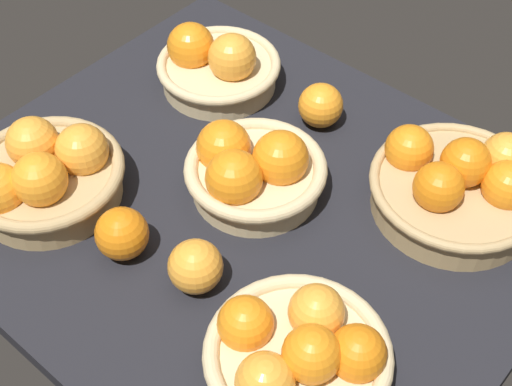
# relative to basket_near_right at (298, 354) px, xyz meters

# --- Properties ---
(market_tray) EXTENTS (0.84, 0.72, 0.03)m
(market_tray) POSITION_rel_basket_near_right_xyz_m (-0.23, 0.16, -0.06)
(market_tray) COLOR black
(market_tray) RESTS_ON ground
(basket_near_right) EXTENTS (0.22, 0.22, 0.10)m
(basket_near_right) POSITION_rel_basket_near_right_xyz_m (0.00, 0.00, 0.00)
(basket_near_right) COLOR #D3BC8C
(basket_near_right) RESTS_ON market_tray
(basket_center) EXTENTS (0.21, 0.21, 0.11)m
(basket_center) POSITION_rel_basket_near_right_xyz_m (-0.24, 0.19, 0.00)
(basket_center) COLOR #D3BC8C
(basket_center) RESTS_ON market_tray
(basket_far_left) EXTENTS (0.21, 0.21, 0.11)m
(basket_far_left) POSITION_rel_basket_near_right_xyz_m (-0.44, 0.34, -0.00)
(basket_far_left) COLOR #D3BC8C
(basket_far_left) RESTS_ON market_tray
(basket_near_left) EXTENTS (0.23, 0.23, 0.11)m
(basket_near_left) POSITION_rel_basket_near_right_xyz_m (-0.45, -0.01, 0.01)
(basket_near_left) COLOR tan
(basket_near_left) RESTS_ON market_tray
(basket_far_right) EXTENTS (0.25, 0.25, 0.11)m
(basket_far_right) POSITION_rel_basket_near_right_xyz_m (0.00, 0.36, 0.00)
(basket_far_right) COLOR tan
(basket_far_right) RESTS_ON market_tray
(loose_orange_front_gap) EXTENTS (0.07, 0.07, 0.07)m
(loose_orange_front_gap) POSITION_rel_basket_near_right_xyz_m (-0.25, 0.37, -0.00)
(loose_orange_front_gap) COLOR orange
(loose_orange_front_gap) RESTS_ON market_tray
(loose_orange_back_gap) EXTENTS (0.07, 0.07, 0.07)m
(loose_orange_back_gap) POSITION_rel_basket_near_right_xyz_m (-0.29, -0.01, -0.00)
(loose_orange_back_gap) COLOR orange
(loose_orange_back_gap) RESTS_ON market_tray
(loose_orange_side_gap) EXTENTS (0.07, 0.07, 0.07)m
(loose_orange_side_gap) POSITION_rel_basket_near_right_xyz_m (-0.18, 0.02, -0.00)
(loose_orange_side_gap) COLOR #F49E33
(loose_orange_side_gap) RESTS_ON market_tray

